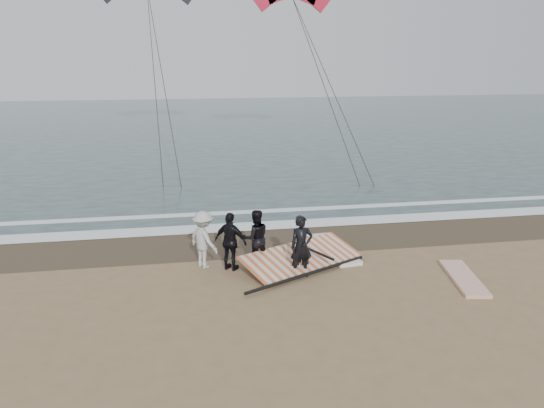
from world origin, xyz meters
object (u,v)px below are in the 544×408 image
at_px(board_white, 464,278).
at_px(sail_rig, 298,258).
at_px(man_main, 301,246).
at_px(board_cream, 333,249).

distance_m(board_white, sail_rig, 4.34).
xyz_separation_m(man_main, board_cream, (1.33, 1.65, -0.76)).
distance_m(man_main, board_cream, 2.25).
distance_m(man_main, sail_rig, 0.99).
bearing_deg(board_white, sail_rig, 167.81).
relative_size(board_white, board_cream, 0.88).
relative_size(man_main, sail_rig, 0.45).
relative_size(board_cream, sail_rig, 0.72).
relative_size(board_white, sail_rig, 0.63).
xyz_separation_m(man_main, sail_rig, (0.08, 0.76, -0.63)).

